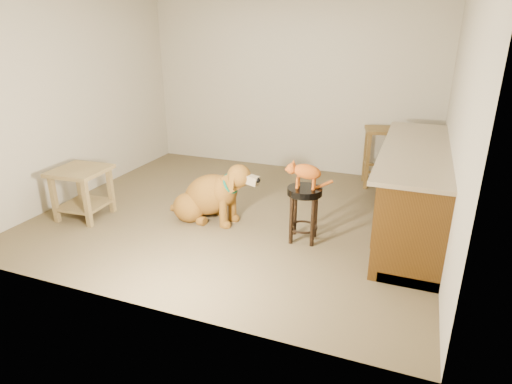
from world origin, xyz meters
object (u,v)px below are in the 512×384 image
at_px(padded_stool, 304,203).
at_px(golden_retriever, 210,196).
at_px(wood_stool, 379,156).
at_px(tabby_kitten, 304,172).
at_px(side_table, 82,186).

relative_size(padded_stool, golden_retriever, 0.48).
xyz_separation_m(padded_stool, wood_stool, (0.54, 2.04, 0.01)).
relative_size(wood_stool, golden_retriever, 0.67).
bearing_deg(wood_stool, tabby_kitten, -105.20).
bearing_deg(tabby_kitten, side_table, -178.81).
relative_size(golden_retriever, tabby_kitten, 2.57).
xyz_separation_m(wood_stool, golden_retriever, (-1.70, -1.93, -0.14)).
bearing_deg(side_table, tabby_kitten, 7.74).
bearing_deg(tabby_kitten, padded_stool, -5.72).
bearing_deg(tabby_kitten, wood_stool, 68.25).
relative_size(wood_stool, side_table, 1.34).
height_order(padded_stool, wood_stool, wood_stool).
bearing_deg(wood_stool, golden_retriever, -131.31).
height_order(wood_stool, golden_retriever, wood_stool).
bearing_deg(side_table, golden_retriever, 17.87).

